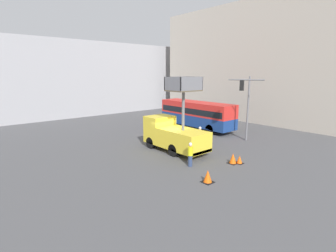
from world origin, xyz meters
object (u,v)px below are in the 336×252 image
at_px(road_worker_directing, 200,137).
at_px(traffic_cone_far_side, 233,159).
at_px(utility_truck, 174,133).
at_px(traffic_cone_near_truck, 239,160).
at_px(road_worker_near_truck, 190,154).
at_px(traffic_cone_mid_road, 208,177).
at_px(traffic_light_pole, 246,99).
at_px(city_bus, 197,113).

relative_size(road_worker_directing, traffic_cone_far_side, 2.40).
relative_size(utility_truck, traffic_cone_far_side, 8.22).
distance_m(road_worker_directing, traffic_cone_near_truck, 5.31).
distance_m(utility_truck, road_worker_near_truck, 4.12).
relative_size(road_worker_directing, traffic_cone_mid_road, 2.36).
distance_m(traffic_cone_near_truck, traffic_cone_far_side, 0.51).
bearing_deg(traffic_cone_far_side, traffic_light_pole, 26.64).
relative_size(traffic_light_pole, traffic_cone_mid_road, 8.03).
height_order(city_bus, traffic_cone_mid_road, city_bus).
height_order(traffic_light_pole, road_worker_near_truck, traffic_light_pole).
bearing_deg(road_worker_directing, traffic_light_pole, 31.59).
xyz_separation_m(utility_truck, traffic_light_pole, (7.01, -2.47, 2.75)).
xyz_separation_m(utility_truck, traffic_cone_near_truck, (1.61, -5.71, -1.28)).
distance_m(utility_truck, traffic_cone_far_side, 5.63).
height_order(road_worker_directing, traffic_cone_near_truck, road_worker_directing).
xyz_separation_m(road_worker_near_truck, traffic_cone_far_side, (2.91, -1.66, -0.53)).
relative_size(utility_truck, road_worker_near_truck, 3.57).
relative_size(traffic_cone_near_truck, traffic_cone_far_side, 0.79).
xyz_separation_m(traffic_cone_mid_road, traffic_cone_far_side, (4.13, 1.09, -0.01)).
bearing_deg(road_worker_directing, traffic_cone_far_side, -51.82).
bearing_deg(traffic_light_pole, road_worker_near_truck, -171.91).
bearing_deg(traffic_cone_far_side, traffic_cone_mid_road, -165.20).
distance_m(city_bus, road_worker_directing, 8.05).
xyz_separation_m(traffic_light_pole, road_worker_near_truck, (-8.68, -1.23, -3.42)).
bearing_deg(traffic_cone_near_truck, city_bus, 58.18).
height_order(utility_truck, road_worker_near_truck, utility_truck).
bearing_deg(traffic_light_pole, traffic_cone_mid_road, -158.07).
distance_m(traffic_light_pole, traffic_cone_far_side, 7.57).
relative_size(city_bus, traffic_cone_far_side, 12.92).
height_order(traffic_light_pole, traffic_cone_far_side, traffic_light_pole).
bearing_deg(city_bus, traffic_cone_mid_road, 126.27).
xyz_separation_m(utility_truck, city_bus, (8.35, 5.15, 0.37)).
bearing_deg(road_worker_near_truck, road_worker_directing, -39.05).
xyz_separation_m(traffic_cone_near_truck, traffic_cone_far_side, (-0.37, 0.34, 0.08)).
relative_size(traffic_light_pole, traffic_cone_near_truck, 10.35).
height_order(traffic_light_pole, road_worker_directing, traffic_light_pole).
distance_m(road_worker_directing, traffic_cone_far_side, 5.07).
xyz_separation_m(road_worker_near_truck, traffic_cone_mid_road, (-1.22, -2.75, -0.52)).
relative_size(traffic_light_pole, road_worker_near_truck, 3.56).
relative_size(traffic_light_pole, traffic_cone_far_side, 8.19).
bearing_deg(traffic_cone_near_truck, traffic_cone_mid_road, -170.55).
distance_m(traffic_light_pole, traffic_cone_mid_road, 11.37).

